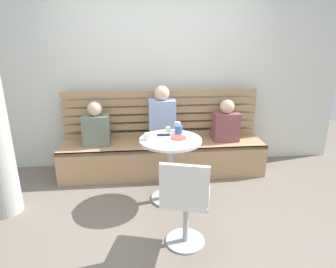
{
  "coord_description": "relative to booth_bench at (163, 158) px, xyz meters",
  "views": [
    {
      "loc": [
        -0.3,
        -2.43,
        1.8
      ],
      "look_at": [
        0.01,
        0.66,
        0.75
      ],
      "focal_mm": 31.18,
      "sensor_mm": 36.0,
      "label": 1
    }
  ],
  "objects": [
    {
      "name": "plate_small",
      "position": [
        0.12,
        -0.66,
        0.52
      ],
      "size": [
        0.17,
        0.17,
        0.01
      ],
      "primitive_type": "cylinder",
      "color": "#DB4C42",
      "rests_on": "cafe_table"
    },
    {
      "name": "cup_espresso_small",
      "position": [
        0.03,
        -0.42,
        0.55
      ],
      "size": [
        0.06,
        0.06,
        0.05
      ],
      "primitive_type": "cylinder",
      "color": "silver",
      "rests_on": "cafe_table"
    },
    {
      "name": "ground",
      "position": [
        0.0,
        -1.2,
        -0.22
      ],
      "size": [
        8.0,
        8.0,
        0.0
      ],
      "primitive_type": "plane",
      "color": "#70665B"
    },
    {
      "name": "person_adult",
      "position": [
        -0.01,
        -0.01,
        0.56
      ],
      "size": [
        0.34,
        0.22,
        0.77
      ],
      "color": "#8C9EC6",
      "rests_on": "booth_bench"
    },
    {
      "name": "cup_water_clear",
      "position": [
        0.14,
        -0.41,
        0.57
      ],
      "size": [
        0.07,
        0.07,
        0.11
      ],
      "primitive_type": "cylinder",
      "color": "white",
      "rests_on": "cafe_table"
    },
    {
      "name": "phone_on_table",
      "position": [
        -0.04,
        -0.55,
        0.52
      ],
      "size": [
        0.14,
        0.07,
        0.01
      ],
      "primitive_type": "cube",
      "rotation": [
        0.0,
        0.0,
        1.56
      ],
      "color": "black",
      "rests_on": "cafe_table"
    },
    {
      "name": "cup_mug_blue",
      "position": [
        0.14,
        -0.51,
        0.57
      ],
      "size": [
        0.08,
        0.08,
        0.09
      ],
      "primitive_type": "cylinder",
      "color": "#3D5B9E",
      "rests_on": "cafe_table"
    },
    {
      "name": "booth_backrest",
      "position": [
        0.0,
        0.24,
        0.56
      ],
      "size": [
        2.65,
        0.04,
        0.67
      ],
      "color": "#A68157",
      "rests_on": "booth_bench"
    },
    {
      "name": "person_child_middle",
      "position": [
        -0.86,
        0.03,
        0.47
      ],
      "size": [
        0.34,
        0.22,
        0.58
      ],
      "color": "slate",
      "rests_on": "booth_bench"
    },
    {
      "name": "back_wall",
      "position": [
        0.0,
        0.44,
        1.23
      ],
      "size": [
        5.2,
        0.1,
        2.9
      ],
      "primitive_type": "cube",
      "color": "silver",
      "rests_on": "ground"
    },
    {
      "name": "booth_bench",
      "position": [
        0.0,
        0.0,
        0.0
      ],
      "size": [
        2.7,
        0.52,
        0.44
      ],
      "color": "tan",
      "rests_on": "ground"
    },
    {
      "name": "white_chair",
      "position": [
        0.07,
        -1.49,
        0.24
      ],
      "size": [
        0.49,
        0.49,
        0.85
      ],
      "color": "#ADADB2",
      "rests_on": "ground"
    },
    {
      "name": "person_child_left",
      "position": [
        0.86,
        0.04,
        0.46
      ],
      "size": [
        0.34,
        0.22,
        0.56
      ],
      "color": "brown",
      "rests_on": "booth_bench"
    },
    {
      "name": "cup_ceramic_white",
      "position": [
        -0.22,
        -0.67,
        0.55
      ],
      "size": [
        0.08,
        0.08,
        0.07
      ],
      "primitive_type": "cylinder",
      "color": "white",
      "rests_on": "cafe_table"
    },
    {
      "name": "cafe_table",
      "position": [
        0.03,
        -0.67,
        0.3
      ],
      "size": [
        0.68,
        0.68,
        0.74
      ],
      "color": "#ADADB2",
      "rests_on": "ground"
    }
  ]
}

